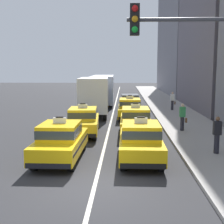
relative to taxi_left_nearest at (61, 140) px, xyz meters
name	(u,v)px	position (x,y,z in m)	size (l,w,h in m)	color
ground_plane	(94,187)	(1.78, -3.08, -0.88)	(160.00, 160.00, 0.00)	#2B2B2D
lane_stripe_left_right	(114,110)	(1.78, 16.92, -0.87)	(0.14, 80.00, 0.01)	silver
sidewalk_curb	(180,117)	(7.38, 11.92, -0.80)	(4.00, 90.00, 0.15)	#9E9993
taxi_left_nearest	(61,140)	(0.00, 0.00, 0.00)	(1.87, 4.58, 1.96)	black
taxi_left_second	(83,121)	(0.29, 5.24, 0.00)	(2.07, 4.66, 1.96)	black
box_truck_left_third	(94,95)	(0.23, 13.01, 0.90)	(2.57, 7.06, 3.27)	black
bus_left_fourth	(103,88)	(0.26, 23.12, 0.94)	(2.85, 11.27, 3.22)	black
taxi_right_nearest	(141,140)	(3.51, 0.13, 0.00)	(1.86, 4.58, 1.96)	black
taxi_right_second	(135,120)	(3.47, 5.48, 0.00)	(1.84, 4.57, 1.96)	black
taxi_right_third	(130,108)	(3.23, 11.22, 0.00)	(1.85, 4.57, 1.96)	black
sedan_right_fourth	(130,102)	(3.33, 16.26, -0.03)	(1.93, 4.37, 1.58)	black
pedestrian_near_crosswalk	(172,101)	(7.35, 15.94, 0.13)	(0.47, 0.24, 1.71)	#23232D
pedestrian_mid_block	(183,117)	(6.44, 6.07, 0.13)	(0.47, 0.24, 1.71)	#23232D
pedestrian_far_corner	(217,135)	(7.02, 0.81, 0.14)	(0.36, 0.24, 1.70)	#23232D
traffic_light_pole	(199,75)	(4.66, -5.16, 2.94)	(2.87, 0.33, 5.58)	#47474C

